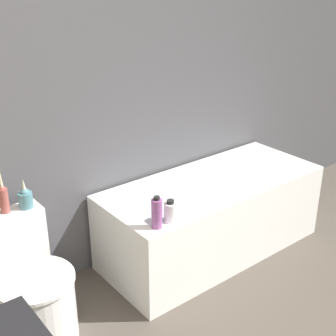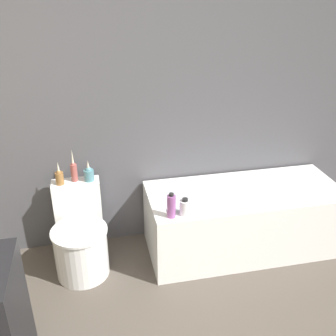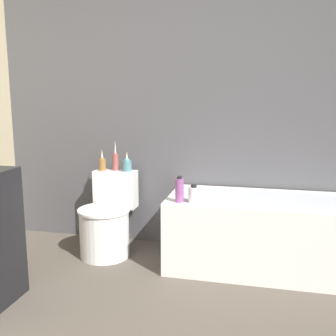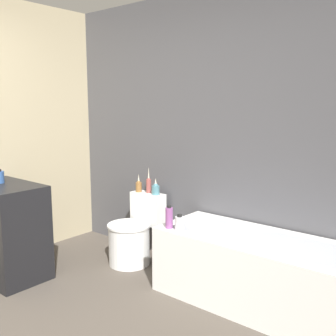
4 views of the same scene
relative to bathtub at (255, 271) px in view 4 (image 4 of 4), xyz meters
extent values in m
cube|color=#4C4C51|center=(-0.78, 0.38, 1.02)|extent=(6.40, 0.06, 2.60)
cube|color=white|center=(0.00, 0.00, 0.00)|extent=(1.59, 0.66, 0.55)
cube|color=#B7BCC6|center=(0.00, 0.00, 0.27)|extent=(1.39, 0.46, 0.01)
cylinder|color=white|center=(-1.34, -0.06, -0.09)|extent=(0.41, 0.41, 0.39)
cylinder|color=white|center=(-1.34, -0.06, 0.12)|extent=(0.43, 0.43, 0.02)
cube|color=white|center=(-1.34, 0.22, 0.23)|extent=(0.37, 0.15, 0.33)
cube|color=black|center=(-2.01, -0.97, 0.15)|extent=(0.78, 0.47, 0.86)
cylinder|color=olive|center=(-1.45, 0.20, 0.44)|extent=(0.06, 0.06, 0.10)
sphere|color=olive|center=(-1.45, 0.20, 0.49)|extent=(0.04, 0.04, 0.04)
cone|color=beige|center=(-1.45, 0.20, 0.54)|extent=(0.02, 0.02, 0.09)
cylinder|color=#994C47|center=(-1.34, 0.23, 0.46)|extent=(0.05, 0.05, 0.14)
sphere|color=#994C47|center=(-1.34, 0.23, 0.53)|extent=(0.03, 0.03, 0.03)
cone|color=beige|center=(-1.34, 0.23, 0.60)|extent=(0.02, 0.02, 0.13)
cylinder|color=teal|center=(-1.23, 0.21, 0.44)|extent=(0.08, 0.08, 0.09)
sphere|color=teal|center=(-1.23, 0.21, 0.48)|extent=(0.05, 0.05, 0.05)
cone|color=beige|center=(-1.23, 0.21, 0.52)|extent=(0.03, 0.03, 0.08)
cylinder|color=#8C4C8C|center=(-0.67, -0.25, 0.36)|extent=(0.06, 0.06, 0.17)
cylinder|color=black|center=(-0.67, -0.25, 0.46)|extent=(0.03, 0.03, 0.02)
cylinder|color=silver|center=(-0.57, -0.24, 0.33)|extent=(0.08, 0.08, 0.11)
cylinder|color=black|center=(-0.57, -0.24, 0.40)|extent=(0.04, 0.04, 0.02)
camera|label=1|loc=(-2.04, -2.07, 1.64)|focal=50.00mm
camera|label=2|loc=(-1.20, -2.58, 1.84)|focal=42.00mm
camera|label=3|loc=(-0.13, -2.96, 1.03)|focal=42.00mm
camera|label=4|loc=(1.33, -2.69, 1.30)|focal=42.00mm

